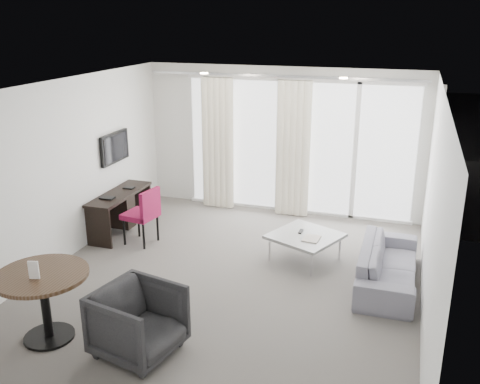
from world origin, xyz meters
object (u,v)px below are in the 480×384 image
(tub_armchair, at_px, (138,322))
(sofa, at_px, (388,265))
(rattan_chair_a, at_px, (323,174))
(desk, at_px, (121,212))
(desk_chair, at_px, (140,216))
(coffee_table, at_px, (305,247))
(round_table, at_px, (46,306))
(rattan_chair_b, at_px, (376,182))

(tub_armchair, height_order, sofa, tub_armchair)
(sofa, relative_size, rattan_chair_a, 2.18)
(desk, relative_size, sofa, 0.77)
(desk_chair, height_order, coffee_table, desk_chair)
(round_table, relative_size, rattan_chair_b, 1.36)
(rattan_chair_b, bearing_deg, coffee_table, -113.51)
(coffee_table, bearing_deg, rattan_chair_a, 94.98)
(desk_chair, bearing_deg, coffee_table, 12.42)
(coffee_table, relative_size, sofa, 0.48)
(tub_armchair, relative_size, sofa, 0.45)
(tub_armchair, bearing_deg, sofa, -32.76)
(coffee_table, xyz_separation_m, rattan_chair_a, (-0.27, 3.12, 0.22))
(desk_chair, xyz_separation_m, coffee_table, (2.58, 0.17, -0.25))
(desk, bearing_deg, rattan_chair_a, 46.34)
(sofa, height_order, rattan_chair_a, rattan_chair_a)
(desk_chair, bearing_deg, rattan_chair_a, 63.51)
(sofa, xyz_separation_m, rattan_chair_a, (-1.47, 3.49, 0.15))
(round_table, bearing_deg, desk, 105.04)
(coffee_table, bearing_deg, desk_chair, -176.14)
(sofa, bearing_deg, round_table, 125.28)
(desk, xyz_separation_m, round_table, (0.80, -2.99, 0.06))
(desk_chair, xyz_separation_m, sofa, (3.78, -0.19, -0.18))
(rattan_chair_a, height_order, rattan_chair_b, rattan_chair_a)
(desk, distance_m, rattan_chair_a, 4.12)
(desk, xyz_separation_m, rattan_chair_a, (2.85, 2.98, 0.09))
(rattan_chair_a, bearing_deg, sofa, -77.66)
(desk_chair, bearing_deg, tub_armchair, -53.78)
(sofa, height_order, rattan_chair_b, rattan_chair_b)
(tub_armchair, distance_m, coffee_table, 3.04)
(desk, distance_m, round_table, 3.09)
(tub_armchair, height_order, rattan_chair_b, tub_armchair)
(rattan_chair_a, bearing_deg, round_table, -119.38)
(coffee_table, height_order, sofa, sofa)
(sofa, bearing_deg, coffee_table, 72.90)
(desk, distance_m, rattan_chair_b, 4.85)
(desk, bearing_deg, rattan_chair_b, 36.63)
(rattan_chair_a, bearing_deg, desk_chair, -135.54)
(tub_armchair, height_order, coffee_table, tub_armchair)
(sofa, bearing_deg, desk, 83.33)
(rattan_chair_b, bearing_deg, desk, -152.59)
(round_table, distance_m, sofa, 4.30)
(round_table, xyz_separation_m, tub_armchair, (1.10, 0.07, -0.03))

